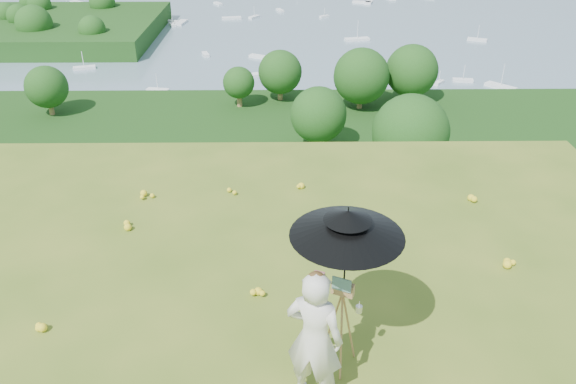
{
  "coord_description": "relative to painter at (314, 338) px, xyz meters",
  "views": [
    {
      "loc": [
        0.21,
        -5.15,
        5.48
      ],
      "look_at": [
        0.31,
        2.56,
        1.14
      ],
      "focal_mm": 35.0,
      "sensor_mm": 36.0,
      "label": 1
    }
  ],
  "objects": [
    {
      "name": "ground",
      "position": [
        -0.57,
        0.44,
        -0.92
      ],
      "size": [
        14.0,
        14.0,
        0.0
      ],
      "primitive_type": "plane",
      "color": "#4E6B1E",
      "rests_on": "ground"
    },
    {
      "name": "sun_umbrella",
      "position": [
        0.37,
        0.53,
        0.83
      ],
      "size": [
        1.78,
        1.78,
        1.16
      ],
      "primitive_type": null,
      "rotation": [
        0.0,
        0.0,
        -0.51
      ],
      "color": "black",
      "rests_on": "field_easel"
    },
    {
      "name": "painter",
      "position": [
        0.0,
        0.0,
        0.0
      ],
      "size": [
        0.79,
        0.67,
        1.85
      ],
      "primitive_type": "imported",
      "rotation": [
        0.0,
        0.0,
        2.75
      ],
      "color": "silver",
      "rests_on": "ground"
    },
    {
      "name": "field_easel",
      "position": [
        0.36,
        0.5,
        -0.21
      ],
      "size": [
        0.72,
        0.72,
        1.43
      ],
      "primitive_type": null,
      "rotation": [
        0.0,
        0.0,
        -0.43
      ],
      "color": "#8E5B3B",
      "rests_on": "ground"
    },
    {
      "name": "painter_cap",
      "position": [
        0.0,
        0.0,
        0.87
      ],
      "size": [
        0.28,
        0.3,
        0.1
      ],
      "primitive_type": null,
      "rotation": [
        0.0,
        0.0,
        -0.38
      ],
      "color": "#CA6E75",
      "rests_on": "painter"
    },
    {
      "name": "forest_slope",
      "position": [
        -0.57,
        35.44,
        -29.92
      ],
      "size": [
        140.0,
        56.0,
        22.0
      ],
      "primitive_type": "cube",
      "color": "#16350E",
      "rests_on": "bay_water"
    },
    {
      "name": "moored_boats",
      "position": [
        -13.07,
        161.44,
        -34.57
      ],
      "size": [
        140.0,
        140.0,
        0.7
      ],
      "primitive_type": null,
      "color": "white",
      "rests_on": "bay_water"
    },
    {
      "name": "peninsula",
      "position": [
        -75.57,
        155.44,
        -29.92
      ],
      "size": [
        90.0,
        60.0,
        12.0
      ],
      "primitive_type": null,
      "color": "#16350E",
      "rests_on": "bay_water"
    },
    {
      "name": "slope_trees",
      "position": [
        -0.57,
        35.44,
        -15.92
      ],
      "size": [
        110.0,
        50.0,
        6.0
      ],
      "primitive_type": null,
      "color": "#204815",
      "rests_on": "forest_slope"
    },
    {
      "name": "shoreline_tier",
      "position": [
        -0.57,
        75.44,
        -36.92
      ],
      "size": [
        170.0,
        28.0,
        8.0
      ],
      "primitive_type": "cube",
      "color": "gray",
      "rests_on": "bay_water"
    },
    {
      "name": "wildflowers",
      "position": [
        -0.57,
        0.69,
        -0.86
      ],
      "size": [
        10.0,
        10.5,
        0.12
      ],
      "primitive_type": null,
      "color": "yellow",
      "rests_on": "ground"
    },
    {
      "name": "harbor_town",
      "position": [
        -0.57,
        75.44,
        -30.42
      ],
      "size": [
        110.0,
        22.0,
        5.0
      ],
      "primitive_type": null,
      "color": "silver",
      "rests_on": "shoreline_tier"
    }
  ]
}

